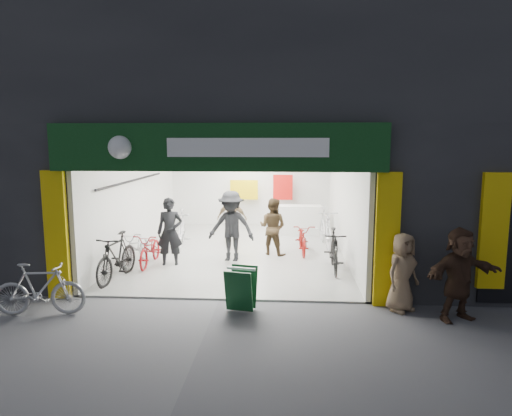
# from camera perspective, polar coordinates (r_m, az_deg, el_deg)

# --- Properties ---
(ground) EXTENTS (60.00, 60.00, 0.00)m
(ground) POSITION_cam_1_polar(r_m,az_deg,el_deg) (9.36, -4.65, -11.44)
(ground) COLOR #56565B
(ground) RESTS_ON ground
(building) EXTENTS (17.00, 10.27, 8.00)m
(building) POSITION_cam_1_polar(r_m,az_deg,el_deg) (13.73, 2.14, 13.23)
(building) COLOR #232326
(building) RESTS_ON ground
(bike_left_front) EXTENTS (0.65, 1.76, 0.91)m
(bike_left_front) POSITION_cam_1_polar(r_m,az_deg,el_deg) (12.14, -14.71, -4.77)
(bike_left_front) COLOR #B4B5B9
(bike_left_front) RESTS_ON ground
(bike_left_midfront) EXTENTS (0.74, 1.88, 1.10)m
(bike_left_midfront) POSITION_cam_1_polar(r_m,az_deg,el_deg) (10.86, -17.02, -5.92)
(bike_left_midfront) COLOR black
(bike_left_midfront) RESTS_ON ground
(bike_left_midback) EXTENTS (0.59, 1.64, 0.86)m
(bike_left_midback) POSITION_cam_1_polar(r_m,az_deg,el_deg) (11.97, -13.06, -5.02)
(bike_left_midback) COLOR maroon
(bike_left_midback) RESTS_ON ground
(bike_left_back) EXTENTS (0.79, 1.92, 1.12)m
(bike_left_back) POSITION_cam_1_polar(r_m,az_deg,el_deg) (13.84, -9.31, -2.54)
(bike_left_back) COLOR #B1B1B6
(bike_left_back) RESTS_ON ground
(bike_right_front) EXTENTS (0.53, 1.74, 1.04)m
(bike_right_front) POSITION_cam_1_polar(r_m,az_deg,el_deg) (11.27, 9.74, -5.30)
(bike_right_front) COLOR black
(bike_right_front) RESTS_ON ground
(bike_right_mid) EXTENTS (0.66, 1.69, 0.87)m
(bike_right_mid) POSITION_cam_1_polar(r_m,az_deg,el_deg) (12.93, 5.86, -3.81)
(bike_right_mid) COLOR maroon
(bike_right_mid) RESTS_ON ground
(bike_right_back) EXTENTS (0.71, 2.01, 1.19)m
(bike_right_back) POSITION_cam_1_polar(r_m,az_deg,el_deg) (13.75, 8.67, -2.45)
(bike_right_back) COLOR silver
(bike_right_back) RESTS_ON ground
(parked_bike) EXTENTS (1.69, 0.67, 0.99)m
(parked_bike) POSITION_cam_1_polar(r_m,az_deg,el_deg) (9.32, -25.43, -9.15)
(parked_bike) COLOR #A6A6AA
(parked_bike) RESTS_ON ground
(customer_a) EXTENTS (0.69, 0.50, 1.75)m
(customer_a) POSITION_cam_1_polar(r_m,az_deg,el_deg) (11.71, -10.71, -3.01)
(customer_a) COLOR black
(customer_a) RESTS_ON ground
(customer_b) EXTENTS (0.95, 0.85, 1.60)m
(customer_b) POSITION_cam_1_polar(r_m,az_deg,el_deg) (12.61, 2.08, -2.39)
(customer_b) COLOR #3B2C1B
(customer_b) RESTS_ON ground
(customer_c) EXTENTS (1.30, 0.87, 1.88)m
(customer_c) POSITION_cam_1_polar(r_m,az_deg,el_deg) (11.94, -3.11, -2.34)
(customer_c) COLOR black
(customer_c) RESTS_ON ground
(customer_d) EXTENTS (0.98, 0.51, 1.59)m
(customer_d) POSITION_cam_1_polar(r_m,az_deg,el_deg) (13.99, -3.02, -1.33)
(customer_d) COLOR #87704E
(customer_d) RESTS_ON ground
(pedestrian_near) EXTENTS (0.87, 0.82, 1.49)m
(pedestrian_near) POSITION_cam_1_polar(r_m,az_deg,el_deg) (9.01, 17.81, -7.65)
(pedestrian_near) COLOR #83684C
(pedestrian_near) RESTS_ON ground
(pedestrian_far) EXTENTS (1.63, 1.07, 1.68)m
(pedestrian_far) POSITION_cam_1_polar(r_m,az_deg,el_deg) (8.88, 24.04, -7.57)
(pedestrian_far) COLOR #3B261B
(pedestrian_far) RESTS_ON ground
(sandwich_board) EXTENTS (0.61, 0.63, 0.81)m
(sandwich_board) POSITION_cam_1_polar(r_m,az_deg,el_deg) (8.68, -1.87, -9.93)
(sandwich_board) COLOR #0F3E1C
(sandwich_board) RESTS_ON ground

